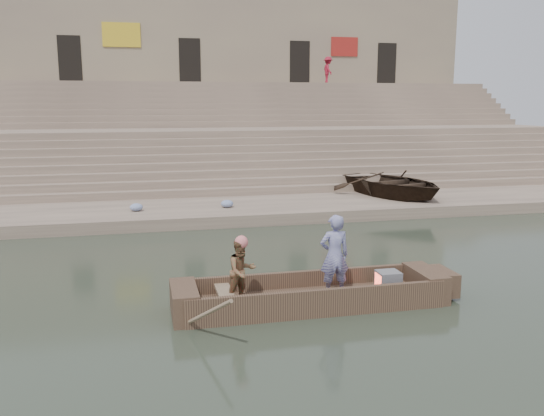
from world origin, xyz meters
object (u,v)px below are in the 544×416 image
object	(u,v)px
main_rowboat	(311,301)
beached_rowboat	(393,183)
television	(388,281)
standing_man	(334,255)
pedestrian	(328,70)
rowing_man	(242,271)

from	to	relation	value
main_rowboat	beached_rowboat	xyz separation A→B (m)	(6.48, 10.14, 0.80)
television	beached_rowboat	world-z (taller)	beached_rowboat
main_rowboat	beached_rowboat	distance (m)	12.06
standing_man	pedestrian	size ratio (longest dim) A/B	1.02
main_rowboat	standing_man	xyz separation A→B (m)	(0.47, -0.06, 0.95)
standing_man	pedestrian	xyz separation A→B (m)	(7.86, 24.12, 4.97)
main_rowboat	television	size ratio (longest dim) A/B	10.87
main_rowboat	rowing_man	distance (m)	1.62
main_rowboat	rowing_man	bearing A→B (deg)	-176.52
rowing_man	pedestrian	size ratio (longest dim) A/B	0.78
standing_man	pedestrian	world-z (taller)	pedestrian
rowing_man	beached_rowboat	distance (m)	12.93
beached_rowboat	pedestrian	world-z (taller)	pedestrian
rowing_man	pedestrian	xyz separation A→B (m)	(9.76, 24.15, 5.16)
television	pedestrian	xyz separation A→B (m)	(6.65, 24.06, 5.61)
main_rowboat	television	bearing A→B (deg)	-0.00
main_rowboat	television	distance (m)	1.71
rowing_man	television	world-z (taller)	rowing_man
beached_rowboat	pedestrian	distance (m)	14.95
standing_man	main_rowboat	bearing A→B (deg)	-6.77
beached_rowboat	main_rowboat	bearing A→B (deg)	-139.73
standing_man	pedestrian	distance (m)	25.85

